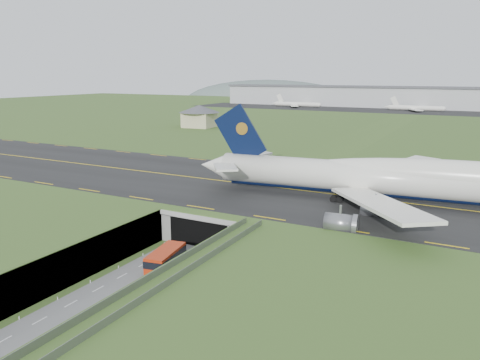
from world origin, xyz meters
The scene contains 10 objects.
ground centered at (0.00, 0.00, 0.00)m, with size 900.00×900.00×0.00m, color #375522.
airfield_deck centered at (0.00, 0.00, 3.00)m, with size 800.00×800.00×6.00m, color gray.
trench_road centered at (0.00, -7.50, 0.10)m, with size 12.00×75.00×0.20m, color slate.
taxiway centered at (0.00, 33.00, 6.09)m, with size 800.00×44.00×0.18m, color black.
tunnel_portal centered at (0.00, 16.71, 3.33)m, with size 17.00×22.30×6.00m.
guideway centered at (11.00, -19.11, 5.32)m, with size 3.00×53.00×7.05m.
jumbo_jet centered at (31.88, 31.82, 11.06)m, with size 86.34×56.67×18.85m.
shuttle_tram centered at (1.14, -3.09, 1.89)m, with size 4.63×8.94×3.45m.
service_building centered at (-75.02, 125.36, 12.12)m, with size 20.74×20.74×10.33m.
cargo_terminal centered at (-0.07, 299.41, 13.96)m, with size 320.00×67.00×15.60m.
Camera 1 is at (43.44, -58.09, 30.28)m, focal length 35.00 mm.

